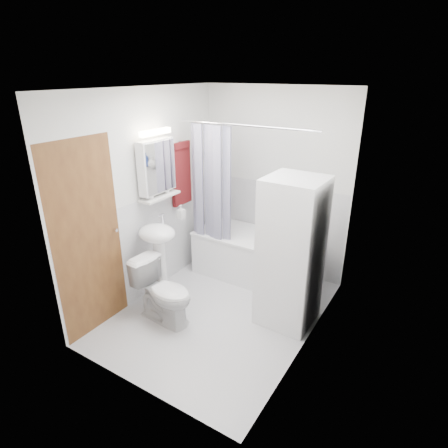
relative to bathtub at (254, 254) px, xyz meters
The scene contains 20 objects.
floor 0.98m from the bathtub, 85.73° to the right, with size 2.60×2.60×0.00m, color #BCBCC1.
room_walls 1.49m from the bathtub, 85.73° to the right, with size 2.60×2.60×2.60m.
wainscot 0.69m from the bathtub, 83.75° to the right, with size 1.98×2.58×2.58m.
door 1.84m from the bathtub, 120.94° to the right, with size 0.05×2.00×2.00m.
bathtub is the anchor object (origin of this frame).
tub_spout 0.70m from the bathtub, 58.78° to the left, with size 0.04×0.04×0.12m, color silver.
curtain_rod 1.71m from the bathtub, 90.00° to the right, with size 0.02×0.02×1.70m, color silver.
shower_curtain 1.09m from the bathtub, 147.71° to the right, with size 0.55×0.02×1.45m.
sink 1.31m from the bathtub, 123.03° to the right, with size 0.44×0.37×1.04m.
medicine_cabinet 1.71m from the bathtub, 135.56° to the right, with size 0.13×0.50×0.71m.
shelf 1.46m from the bathtub, 135.05° to the right, with size 0.18×0.54×0.03m, color silver.
shower_caddy 0.92m from the bathtub, 52.00° to the left, with size 0.22×0.06×0.02m, color silver.
towel 1.41m from the bathtub, 158.34° to the right, with size 0.07×0.33×0.80m.
washer_dryer 1.09m from the bathtub, 40.10° to the right, with size 0.59×0.58×1.60m.
toilet 1.40m from the bathtub, 105.80° to the right, with size 0.39×0.70×0.68m, color white.
soap_pump 1.12m from the bathtub, 133.75° to the right, with size 0.08×0.17×0.08m, color gray.
shelf_bottle 1.57m from the bathtub, 130.25° to the right, with size 0.07×0.18×0.07m, color gray.
shelf_cup 1.43m from the bathtub, 139.56° to the right, with size 0.10×0.09×0.10m, color gray.
shampoo_a 1.05m from the bathtub, 37.39° to the left, with size 0.13×0.17×0.13m, color gray.
shampoo_b 1.08m from the bathtub, 30.71° to the left, with size 0.08×0.21×0.08m, color #253F95.
Camera 1 is at (1.91, -3.01, 2.55)m, focal length 30.00 mm.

